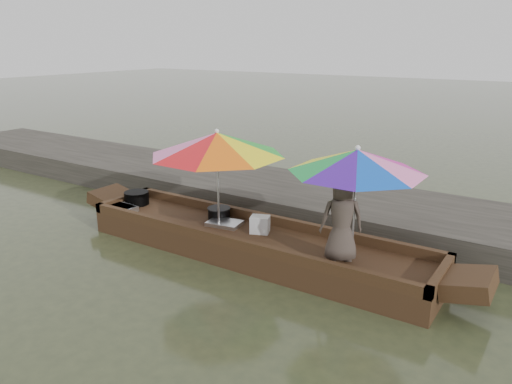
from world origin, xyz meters
The scene contains 11 objects.
water centered at (0.00, 0.00, 0.00)m, with size 80.00×80.00×0.00m, color #464D2D.
dock centered at (0.00, 2.20, 0.25)m, with size 22.00×2.20×0.50m, color #2D2B26.
boat_hull centered at (0.00, 0.00, 0.17)m, with size 5.63×1.20×0.35m, color #3E291A.
cooking_pot centered at (-2.56, 0.11, 0.46)m, with size 0.43×0.43×0.23m, color black.
tray_crayfish centered at (-2.51, -0.32, 0.39)m, with size 0.53×0.37×0.09m, color silver.
tray_scallop centered at (-0.60, 0.10, 0.38)m, with size 0.53×0.37×0.06m, color silver.
charcoal_grill centered at (-0.87, 0.31, 0.43)m, with size 0.36×0.36×0.17m, color black.
supply_bag centered at (0.05, 0.14, 0.48)m, with size 0.28×0.22×0.26m, color silver.
vendor centered at (1.48, -0.11, 0.93)m, with size 0.57×0.37×1.16m, color #443931.
umbrella_bow centered at (-0.63, 0.00, 1.12)m, with size 2.07×2.07×1.55m, color green, non-canonical shape.
umbrella_stern centered at (1.60, 0.00, 1.12)m, with size 1.77×1.77×1.55m, color #E514A2, non-canonical shape.
Camera 1 is at (3.89, -5.87, 3.16)m, focal length 35.00 mm.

